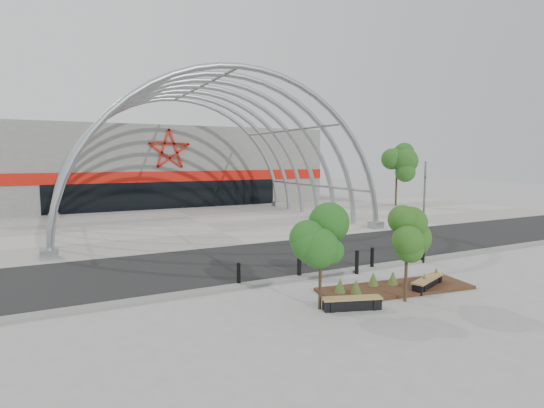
% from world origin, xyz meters
% --- Properties ---
extents(ground, '(140.00, 140.00, 0.00)m').
position_xyz_m(ground, '(0.00, 0.00, 0.00)').
color(ground, gray).
rests_on(ground, ground).
extents(road, '(140.00, 7.00, 0.02)m').
position_xyz_m(road, '(0.00, 3.50, 0.01)').
color(road, black).
rests_on(road, ground).
extents(forecourt, '(60.00, 17.00, 0.04)m').
position_xyz_m(forecourt, '(0.00, 15.50, 0.02)').
color(forecourt, '#9B968D').
rests_on(forecourt, ground).
extents(kerb, '(60.00, 0.50, 0.12)m').
position_xyz_m(kerb, '(0.00, -0.25, 0.06)').
color(kerb, slate).
rests_on(kerb, ground).
extents(arena_building, '(34.00, 15.24, 8.00)m').
position_xyz_m(arena_building, '(0.00, 33.45, 3.99)').
color(arena_building, slate).
rests_on(arena_building, ground).
extents(vault_canopy, '(20.80, 15.80, 20.36)m').
position_xyz_m(vault_canopy, '(0.00, 15.50, 0.02)').
color(vault_canopy, '#969B9F').
rests_on(vault_canopy, ground).
extents(planting_bed, '(6.02, 2.55, 0.62)m').
position_xyz_m(planting_bed, '(1.55, -3.01, 0.15)').
color(planting_bed, '#321B14').
rests_on(planting_bed, ground).
extents(signal_pole, '(0.13, 0.65, 4.64)m').
position_xyz_m(signal_pole, '(13.09, 6.68, 2.43)').
color(signal_pole, slate).
rests_on(signal_pole, ground).
extents(street_tree_0, '(1.43, 1.43, 3.26)m').
position_xyz_m(street_tree_0, '(-1.98, -3.48, 2.35)').
color(street_tree_0, black).
rests_on(street_tree_0, ground).
extents(street_tree_1, '(1.34, 1.34, 3.16)m').
position_xyz_m(street_tree_1, '(1.02, -4.16, 2.27)').
color(street_tree_1, '#312515').
rests_on(street_tree_1, ground).
extents(bench_0, '(1.98, 1.00, 0.41)m').
position_xyz_m(bench_0, '(-1.09, -3.99, 0.20)').
color(bench_0, black).
rests_on(bench_0, ground).
extents(bench_1, '(2.03, 1.16, 0.42)m').
position_xyz_m(bench_1, '(2.77, -3.50, 0.21)').
color(bench_1, black).
rests_on(bench_1, ground).
extents(bollard_0, '(0.14, 0.14, 0.90)m').
position_xyz_m(bollard_0, '(-3.41, -0.00, 0.45)').
color(bollard_0, black).
rests_on(bollard_0, ground).
extents(bollard_1, '(0.17, 0.17, 1.07)m').
position_xyz_m(bollard_1, '(-0.79, -0.10, 0.54)').
color(bollard_1, black).
rests_on(bollard_1, ground).
extents(bollard_2, '(0.16, 0.16, 1.01)m').
position_xyz_m(bollard_2, '(1.70, -0.63, 0.50)').
color(bollard_2, black).
rests_on(bollard_2, ground).
extents(bollard_3, '(0.16, 0.16, 0.98)m').
position_xyz_m(bollard_3, '(2.74, -0.36, 0.49)').
color(bollard_3, black).
rests_on(bollard_3, ground).
extents(bollard_4, '(0.18, 0.18, 1.14)m').
position_xyz_m(bollard_4, '(5.67, -0.45, 0.57)').
color(bollard_4, black).
rests_on(bollard_4, ground).
extents(bg_tree_1, '(2.70, 2.70, 5.91)m').
position_xyz_m(bg_tree_1, '(21.00, 18.00, 4.25)').
color(bg_tree_1, '#2F2015').
rests_on(bg_tree_1, ground).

